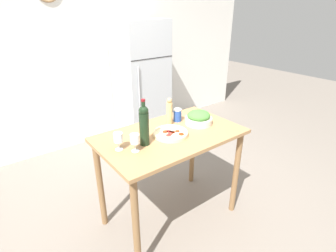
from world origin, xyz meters
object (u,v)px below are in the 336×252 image
refrigerator (142,82)px  homemade_pizza (171,133)px  salad_bowl (199,118)px  wine_glass_near (135,140)px  wine_glass_far (118,138)px  salt_canister (177,115)px  pepper_mill (169,112)px  wine_bottle (144,124)px

refrigerator → homemade_pizza: refrigerator is taller
salad_bowl → homemade_pizza: bearing=-174.2°
wine_glass_near → wine_glass_far: same height
homemade_pizza → wine_glass_far: bearing=174.1°
wine_glass_far → salt_canister: size_ratio=1.15×
pepper_mill → wine_bottle: bearing=-154.4°
wine_glass_far → salt_canister: 0.73m
refrigerator → wine_glass_near: refrigerator is taller
pepper_mill → wine_glass_near: bearing=-155.0°
pepper_mill → salad_bowl: size_ratio=1.01×
wine_bottle → wine_glass_near: (-0.12, -0.05, -0.08)m
salad_bowl → wine_bottle: bearing=-176.7°
wine_glass_near → wine_glass_far: 0.13m
refrigerator → salad_bowl: size_ratio=7.02×
homemade_pizza → salt_canister: salt_canister is taller
salt_canister → wine_bottle: bearing=-158.0°
refrigerator → salt_canister: refrigerator is taller
salad_bowl → homemade_pizza: size_ratio=0.85×
refrigerator → pepper_mill: 1.74m
homemade_pizza → salt_canister: bearing=40.2°
wine_glass_far → salad_bowl: 0.84m
salad_bowl → refrigerator: bearing=75.2°
wine_glass_near → wine_glass_far: bearing=132.6°
salad_bowl → homemade_pizza: (-0.36, -0.04, -0.04)m
refrigerator → wine_glass_near: size_ratio=12.55×
wine_glass_near → pepper_mill: (0.52, 0.24, 0.03)m
wine_glass_near → salt_canister: wine_glass_near is taller
wine_glass_far → homemade_pizza: wine_glass_far is taller
wine_bottle → salad_bowl: wine_bottle is taller
wine_glass_far → salt_canister: bearing=12.4°
refrigerator → pepper_mill: bearing=-113.4°
wine_glass_far → salt_canister: wine_glass_far is taller
wine_bottle → homemade_pizza: bearing=-0.2°
pepper_mill → homemade_pizza: size_ratio=0.86×
wine_bottle → wine_glass_near: bearing=-157.1°
refrigerator → salad_bowl: 1.81m
refrigerator → salt_canister: 1.68m
refrigerator → pepper_mill: (-0.69, -1.59, 0.16)m
wine_bottle → salad_bowl: 0.64m
wine_glass_near → wine_glass_far: (-0.09, 0.10, -0.00)m
salad_bowl → pepper_mill: bearing=145.8°
wine_glass_near → homemade_pizza: (0.38, 0.05, -0.08)m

